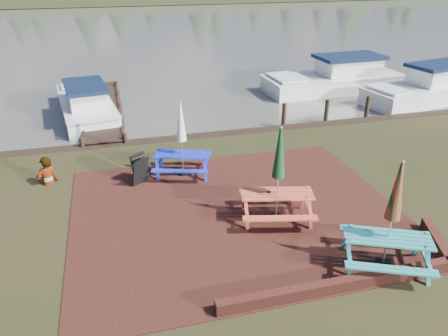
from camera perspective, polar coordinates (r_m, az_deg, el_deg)
name	(u,v)px	position (r m, az deg, el deg)	size (l,w,h in m)	color
ground	(248,233)	(11.48, 3.09, -8.43)	(120.00, 120.00, 0.00)	black
paving	(237,213)	(12.28, 1.67, -5.85)	(9.00, 7.50, 0.02)	#3A1C12
brick_wall	(373,273)	(10.48, 18.87, -12.82)	(6.21, 1.79, 0.30)	#4C1E16
water	(135,29)	(46.55, -11.50, 17.38)	(120.00, 60.00, 0.02)	#4D4C42
picnic_table_teal	(389,232)	(10.48, 20.75, -7.85)	(2.46, 2.35, 2.67)	teal
picnic_table_red	(277,189)	(11.63, 6.99, -2.74)	(2.26, 2.10, 2.66)	#DA5437
picnic_table_blue	(182,150)	(14.09, -5.48, 2.32)	(2.18, 2.05, 2.46)	#1B2BD1
chalkboard	(140,169)	(13.89, -10.90, -0.18)	(0.59, 0.82, 0.92)	black
jetty	(103,108)	(21.26, -15.57, 7.52)	(1.76, 9.08, 1.00)	black
boat_jetty	(86,105)	(21.14, -17.54, 7.84)	(3.00, 6.53, 1.82)	silver
boat_near	(336,80)	(25.11, 14.38, 11.13)	(7.77, 3.05, 2.07)	silver
boat_far	(426,90)	(24.59, 24.93, 9.23)	(6.94, 3.55, 2.07)	silver
person	(44,157)	(14.50, -22.49, 1.29)	(0.67, 0.44, 1.83)	gray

